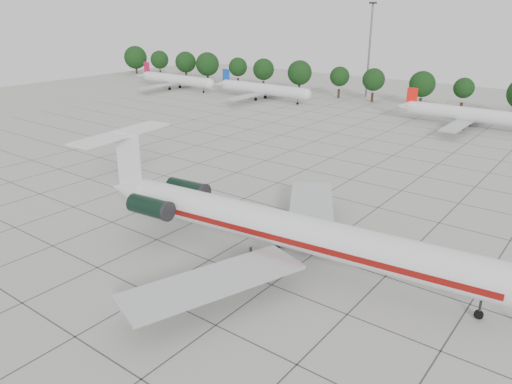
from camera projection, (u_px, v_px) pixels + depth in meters
ground at (255, 234)px, 57.90m from camera, size 260.00×260.00×0.00m
apron_joints at (321, 197)px, 69.08m from camera, size 170.00×170.00×0.02m
main_airliner at (271, 225)px, 50.83m from camera, size 47.02×36.82×11.04m
bg_airliner_a at (176, 80)px, 154.34m from camera, size 28.24×27.20×7.40m
bg_airliner_b at (263, 89)px, 137.20m from camera, size 28.24×27.20×7.40m
bg_airliner_c at (471, 115)px, 105.58m from camera, size 28.24×27.20×7.40m
tree_line at (422, 84)px, 125.72m from camera, size 249.86×8.44×10.22m
floodlight_mast at (370, 45)px, 138.34m from camera, size 1.60×1.60×25.45m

